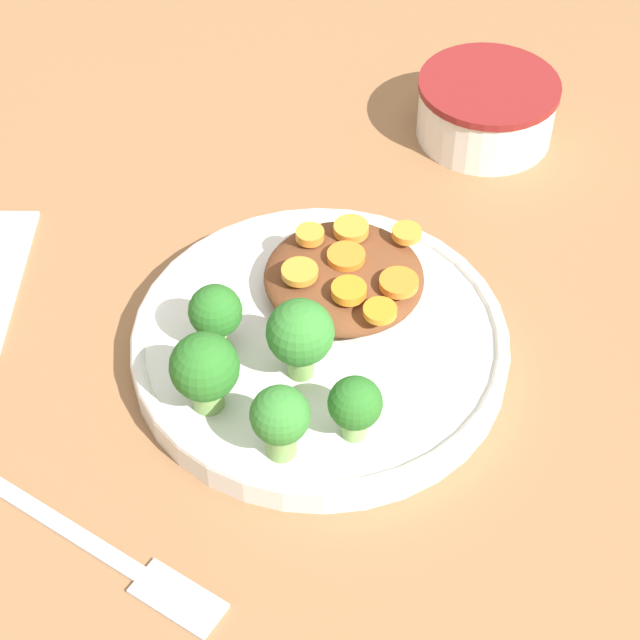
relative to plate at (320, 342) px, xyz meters
name	(u,v)px	position (x,y,z in m)	size (l,w,h in m)	color
ground_plane	(320,355)	(0.00, 0.00, -0.01)	(4.00, 4.00, 0.00)	#8C603D
plate	(320,342)	(0.00, 0.00, 0.00)	(0.24, 0.24, 0.02)	silver
dip_bowl	(487,105)	(-0.27, 0.04, 0.02)	(0.11, 0.11, 0.05)	white
stew_mound	(346,277)	(-0.04, 0.00, 0.02)	(0.11, 0.11, 0.03)	brown
broccoli_floret_0	(205,369)	(0.08, -0.04, 0.04)	(0.04, 0.04, 0.06)	#759E51
broccoli_floret_1	(215,313)	(0.03, -0.06, 0.04)	(0.03, 0.03, 0.05)	#7FA85B
broccoli_floret_2	(355,405)	(0.06, 0.05, 0.03)	(0.03, 0.03, 0.04)	#7FA85B
broccoli_floret_3	(293,333)	(0.03, 0.00, 0.04)	(0.04, 0.04, 0.06)	#759E51
broccoli_floret_4	(280,419)	(0.09, 0.01, 0.04)	(0.03, 0.03, 0.05)	#759E51
carrot_slice_0	(407,233)	(-0.08, 0.03, 0.04)	(0.02, 0.02, 0.01)	orange
carrot_slice_1	(349,291)	(-0.02, 0.01, 0.04)	(0.02, 0.02, 0.01)	orange
carrot_slice_2	(351,229)	(-0.07, -0.01, 0.04)	(0.02, 0.02, 0.01)	orange
carrot_slice_3	(300,272)	(-0.02, -0.02, 0.04)	(0.02, 0.02, 0.01)	orange
carrot_slice_4	(380,311)	(-0.01, 0.04, 0.04)	(0.02, 0.02, 0.00)	orange
carrot_slice_5	(349,257)	(-0.05, 0.00, 0.04)	(0.03, 0.03, 0.00)	orange
carrot_slice_6	(310,235)	(-0.06, -0.03, 0.04)	(0.02, 0.02, 0.01)	orange
carrot_slice_7	(399,283)	(-0.04, 0.04, 0.04)	(0.03, 0.03, 0.01)	orange
fork	(117,559)	(0.18, -0.05, -0.01)	(0.05, 0.17, 0.01)	silver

